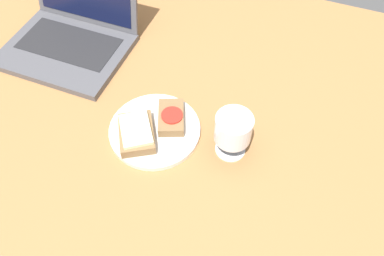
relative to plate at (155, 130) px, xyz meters
The scene contains 6 objects.
wooden_table 3.93cm from the plate, 61.04° to the right, with size 140.00×140.00×3.00cm, color #9E6B3D.
plate is the anchor object (origin of this frame).
sandwich_with_tomato 4.99cm from the plate, 51.68° to the left, with size 9.29×11.30×2.94cm.
sandwich_with_cheese 5.10cm from the plate, 127.79° to the right, with size 12.41×13.55×3.42cm.
wine_glass 19.79cm from the plate, ahead, with size 8.18×8.18×11.54cm.
laptop 40.11cm from the plate, 150.13° to the left, with size 33.41×30.21×23.21cm.
Camera 1 is at (25.47, -42.40, 76.24)cm, focal length 35.00 mm.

